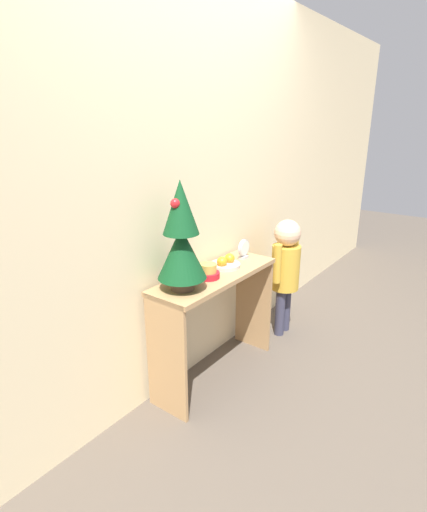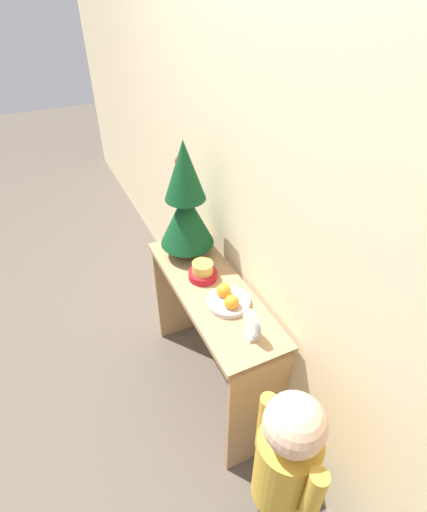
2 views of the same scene
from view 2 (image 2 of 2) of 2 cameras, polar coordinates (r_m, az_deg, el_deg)
ground_plane at (r=2.42m, az=-3.85°, el=-18.95°), size 12.00×12.00×0.00m
back_wall at (r=1.71m, az=6.08°, el=10.45°), size 7.00×0.05×2.50m
console_table at (r=2.04m, az=-0.24°, el=-8.54°), size 0.96×0.32×0.74m
mini_tree at (r=1.97m, az=-3.99°, el=7.48°), size 0.28×0.28×0.62m
fruit_bowl at (r=1.81m, az=2.09°, el=-6.26°), size 0.20×0.20×0.08m
singing_bowl at (r=1.94m, az=-1.54°, el=-2.26°), size 0.14×0.14×0.09m
desk_clock at (r=1.65m, az=5.42°, el=-9.80°), size 0.12×0.04×0.14m
child_figure at (r=1.58m, az=10.31°, el=-27.24°), size 0.34×0.22×0.95m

